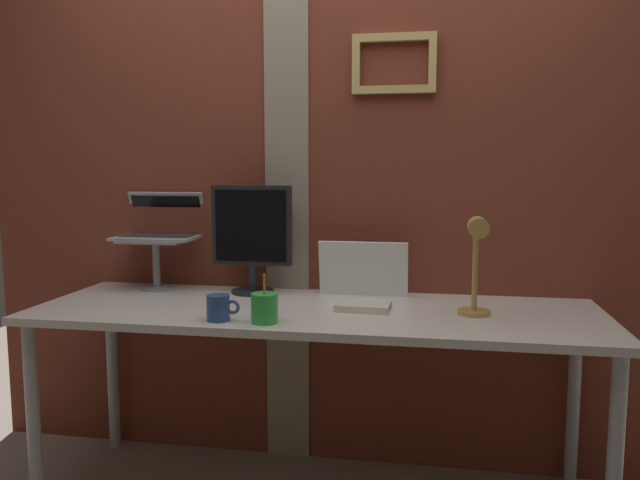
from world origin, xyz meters
name	(u,v)px	position (x,y,z in m)	size (l,w,h in m)	color
brick_wall_back	(328,195)	(0.00, 0.36, 1.18)	(3.17, 0.16, 2.37)	brown
desk	(315,326)	(0.02, -0.06, 0.70)	(2.15, 0.71, 0.77)	silver
monitor	(252,232)	(-0.30, 0.18, 1.04)	(0.34, 0.18, 0.46)	black
laptop_stand	(156,256)	(-0.74, 0.18, 0.92)	(0.28, 0.22, 0.22)	gray
laptop	(162,225)	(-0.74, 0.24, 1.05)	(0.35, 0.28, 0.20)	#ADB2B7
whiteboard_panel	(363,269)	(0.17, 0.20, 0.89)	(0.37, 0.02, 0.23)	white
desk_lamp	(477,255)	(0.61, -0.11, 1.00)	(0.12, 0.20, 0.36)	tan
pen_cup	(264,308)	(-0.11, -0.31, 0.83)	(0.09, 0.09, 0.17)	green
coffee_mug	(219,308)	(-0.28, -0.31, 0.82)	(0.12, 0.08, 0.09)	#2D4C8C
paper_clutter_stack	(363,306)	(0.20, -0.06, 0.79)	(0.20, 0.14, 0.03)	silver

